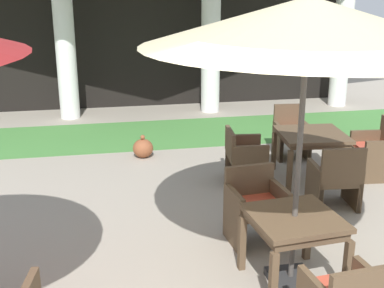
# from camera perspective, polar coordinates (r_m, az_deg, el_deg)

# --- Properties ---
(lawn_strip) EXTENTS (12.66, 2.03, 0.01)m
(lawn_strip) POSITION_cam_1_polar(r_m,az_deg,el_deg) (10.19, -4.77, 1.11)
(lawn_strip) COLOR #47843D
(lawn_strip) RESTS_ON ground
(patio_table_near_foreground) EXTENTS (0.92, 0.92, 0.76)m
(patio_table_near_foreground) POSITION_cam_1_polar(r_m,az_deg,el_deg) (5.14, 11.43, -9.02)
(patio_table_near_foreground) COLOR brown
(patio_table_near_foreground) RESTS_ON ground
(patio_umbrella_near_foreground) EXTENTS (2.97, 2.97, 2.88)m
(patio_umbrella_near_foreground) POSITION_cam_1_polar(r_m,az_deg,el_deg) (4.61, 12.95, 13.15)
(patio_umbrella_near_foreground) COLOR #2D2D2D
(patio_umbrella_near_foreground) RESTS_ON ground
(patio_chair_near_foreground_north) EXTENTS (0.68, 0.61, 0.87)m
(patio_chair_near_foreground_north) POSITION_cam_1_polar(r_m,az_deg,el_deg) (6.00, 7.16, -7.11)
(patio_chair_near_foreground_north) COLOR brown
(patio_chair_near_foreground_north) RESTS_ON ground
(patio_table_mid_left) EXTENTS (1.07, 1.07, 0.74)m
(patio_table_mid_left) POSITION_cam_1_polar(r_m,az_deg,el_deg) (7.91, 13.33, 0.56)
(patio_table_mid_left) COLOR brown
(patio_table_mid_left) RESTS_ON ground
(patio_chair_mid_left_west) EXTENTS (0.61, 0.67, 0.82)m
(patio_chair_mid_left_west) POSITION_cam_1_polar(r_m,az_deg,el_deg) (7.72, 5.88, -1.40)
(patio_chair_mid_left_west) COLOR brown
(patio_chair_mid_left_west) RESTS_ON ground
(patio_chair_mid_left_east) EXTENTS (0.60, 0.67, 0.92)m
(patio_chair_mid_left_east) POSITION_cam_1_polar(r_m,az_deg,el_deg) (8.37, 20.01, -0.70)
(patio_chair_mid_left_east) COLOR brown
(patio_chair_mid_left_east) RESTS_ON ground
(patio_chair_mid_left_north) EXTENTS (0.61, 0.60, 0.89)m
(patio_chair_mid_left_north) POSITION_cam_1_polar(r_m,az_deg,el_deg) (8.93, 11.13, 1.01)
(patio_chair_mid_left_north) COLOR brown
(patio_chair_mid_left_north) RESTS_ON ground
(patio_chair_mid_left_south) EXTENTS (0.65, 0.62, 0.91)m
(patio_chair_mid_left_south) POSITION_cam_1_polar(r_m,az_deg,el_deg) (7.07, 15.84, -3.87)
(patio_chair_mid_left_south) COLOR brown
(patio_chair_mid_left_south) RESTS_ON ground
(terracotta_urn) EXTENTS (0.35, 0.35, 0.41)m
(terracotta_urn) POSITION_cam_1_polar(r_m,az_deg,el_deg) (8.83, -5.54, -0.47)
(terracotta_urn) COLOR brown
(terracotta_urn) RESTS_ON ground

